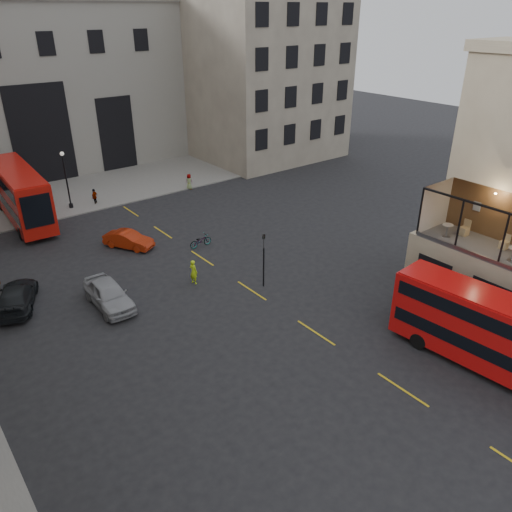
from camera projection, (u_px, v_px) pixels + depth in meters
ground at (427, 373)px, 25.33m from camera, size 140.00×140.00×0.00m
host_frontage at (502, 294)px, 27.91m from camera, size 3.00×11.00×4.50m
cafe_floor at (512, 258)px, 26.88m from camera, size 3.00×10.00×0.10m
gateway at (19, 85)px, 52.13m from camera, size 35.00×10.60×18.00m
building_right at (254, 65)px, 59.84m from camera, size 16.60×18.60×20.00m
pavement_far at (57, 197)px, 48.72m from camera, size 40.00×12.00×0.12m
traffic_light_near at (264, 253)px, 32.13m from camera, size 0.16×0.20×3.80m
street_lamp_b at (67, 184)px, 44.86m from camera, size 0.36×0.36×5.33m
bus_near at (494, 331)px, 24.66m from camera, size 3.21×10.36×4.07m
bus_far at (20, 192)px, 42.23m from camera, size 3.21×11.76×4.65m
car_a at (109, 294)px, 30.68m from camera, size 2.03×4.81×1.62m
car_b at (129, 240)px, 38.28m from camera, size 3.17×4.07×1.29m
car_c at (17, 296)px, 30.64m from camera, size 3.77×5.36×1.44m
bicycle at (201, 241)px, 38.47m from camera, size 1.86×0.65×0.98m
cyclist at (194, 272)px, 33.18m from camera, size 0.54×0.70×1.72m
pedestrian_b at (23, 200)px, 45.32m from camera, size 1.27×1.31×1.80m
pedestrian_c at (95, 197)px, 46.57m from camera, size 0.94×0.85×1.54m
pedestrian_d at (189, 182)px, 50.54m from camera, size 0.87×0.92×1.58m
cafe_table_far at (447, 229)px, 29.01m from camera, size 0.61×0.61×0.76m
cafe_chair_c at (504, 244)px, 27.65m from camera, size 0.42×0.42×0.84m
cafe_chair_d at (464, 230)px, 29.30m from camera, size 0.50×0.50×0.93m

